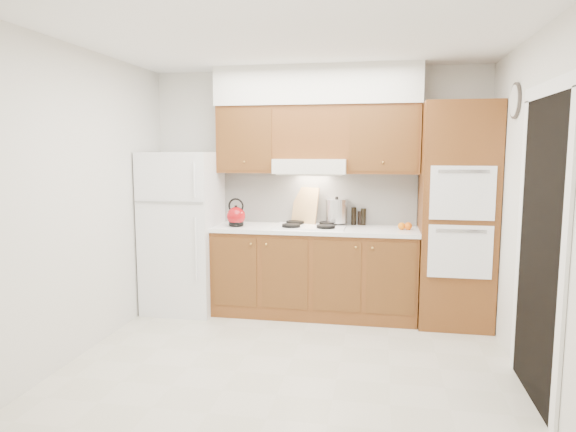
% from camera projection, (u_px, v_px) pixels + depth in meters
% --- Properties ---
extents(floor, '(3.60, 3.60, 0.00)m').
position_uv_depth(floor, '(293.00, 358.00, 4.32)').
color(floor, beige).
rests_on(floor, ground).
extents(ceiling, '(3.60, 3.60, 0.00)m').
position_uv_depth(ceiling, '(293.00, 39.00, 3.99)').
color(ceiling, white).
rests_on(ceiling, wall_back).
extents(wall_back, '(3.60, 0.02, 2.60)m').
position_uv_depth(wall_back, '(316.00, 191.00, 5.62)').
color(wall_back, silver).
rests_on(wall_back, floor).
extents(wall_left, '(0.02, 3.00, 2.60)m').
position_uv_depth(wall_left, '(90.00, 201.00, 4.48)').
color(wall_left, silver).
rests_on(wall_left, floor).
extents(wall_right, '(0.02, 3.00, 2.60)m').
position_uv_depth(wall_right, '(529.00, 210.00, 3.84)').
color(wall_right, silver).
rests_on(wall_right, floor).
extents(fridge, '(0.75, 0.72, 1.72)m').
position_uv_depth(fridge, '(183.00, 232.00, 5.58)').
color(fridge, white).
rests_on(fridge, floor).
extents(base_cabinets, '(2.11, 0.60, 0.90)m').
position_uv_depth(base_cabinets, '(314.00, 273.00, 5.43)').
color(base_cabinets, brown).
rests_on(base_cabinets, floor).
extents(countertop, '(2.13, 0.62, 0.04)m').
position_uv_depth(countertop, '(314.00, 229.00, 5.36)').
color(countertop, white).
rests_on(countertop, base_cabinets).
extents(backsplash, '(2.11, 0.03, 0.56)m').
position_uv_depth(backsplash, '(318.00, 198.00, 5.61)').
color(backsplash, white).
rests_on(backsplash, countertop).
extents(oven_cabinet, '(0.70, 0.65, 2.20)m').
position_uv_depth(oven_cabinet, '(456.00, 215.00, 5.07)').
color(oven_cabinet, brown).
rests_on(oven_cabinet, floor).
extents(upper_cab_left, '(0.63, 0.33, 0.70)m').
position_uv_depth(upper_cab_left, '(249.00, 140.00, 5.52)').
color(upper_cab_left, brown).
rests_on(upper_cab_left, wall_back).
extents(upper_cab_right, '(0.73, 0.33, 0.70)m').
position_uv_depth(upper_cab_right, '(384.00, 139.00, 5.26)').
color(upper_cab_right, brown).
rests_on(upper_cab_right, wall_back).
extents(range_hood, '(0.75, 0.45, 0.15)m').
position_uv_depth(range_hood, '(311.00, 166.00, 5.37)').
color(range_hood, silver).
rests_on(range_hood, wall_back).
extents(upper_cab_over_hood, '(0.75, 0.33, 0.55)m').
position_uv_depth(upper_cab_over_hood, '(312.00, 132.00, 5.38)').
color(upper_cab_over_hood, brown).
rests_on(upper_cab_over_hood, range_hood).
extents(soffit, '(2.13, 0.36, 0.40)m').
position_uv_depth(soffit, '(317.00, 86.00, 5.30)').
color(soffit, silver).
rests_on(soffit, wall_back).
extents(cooktop, '(0.74, 0.50, 0.01)m').
position_uv_depth(cooktop, '(310.00, 226.00, 5.39)').
color(cooktop, white).
rests_on(cooktop, countertop).
extents(doorway, '(0.02, 0.90, 2.10)m').
position_uv_depth(doorway, '(540.00, 251.00, 3.53)').
color(doorway, black).
rests_on(doorway, floor).
extents(wall_clock, '(0.02, 0.30, 0.30)m').
position_uv_depth(wall_clock, '(515.00, 101.00, 4.27)').
color(wall_clock, '#3F3833').
rests_on(wall_clock, wall_right).
extents(kettle, '(0.23, 0.23, 0.20)m').
position_uv_depth(kettle, '(236.00, 216.00, 5.41)').
color(kettle, maroon).
rests_on(kettle, countertop).
extents(cutting_board, '(0.32, 0.22, 0.40)m').
position_uv_depth(cutting_board, '(305.00, 206.00, 5.57)').
color(cutting_board, tan).
rests_on(cutting_board, countertop).
extents(stock_pot, '(0.30, 0.30, 0.24)m').
position_uv_depth(stock_pot, '(337.00, 211.00, 5.49)').
color(stock_pot, silver).
rests_on(stock_pot, cooktop).
extents(condiment_a, '(0.07, 0.07, 0.19)m').
position_uv_depth(condiment_a, '(354.00, 216.00, 5.52)').
color(condiment_a, black).
rests_on(condiment_a, countertop).
extents(condiment_b, '(0.07, 0.07, 0.18)m').
position_uv_depth(condiment_b, '(363.00, 217.00, 5.51)').
color(condiment_b, black).
rests_on(condiment_b, countertop).
extents(condiment_c, '(0.07, 0.07, 0.15)m').
position_uv_depth(condiment_c, '(360.00, 218.00, 5.52)').
color(condiment_c, black).
rests_on(condiment_c, countertop).
extents(orange_near, '(0.10, 0.10, 0.08)m').
position_uv_depth(orange_near, '(408.00, 226.00, 5.18)').
color(orange_near, '#E2460B').
rests_on(orange_near, countertop).
extents(orange_far, '(0.09, 0.09, 0.07)m').
position_uv_depth(orange_far, '(402.00, 226.00, 5.19)').
color(orange_far, '#F15D0C').
rests_on(orange_far, countertop).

